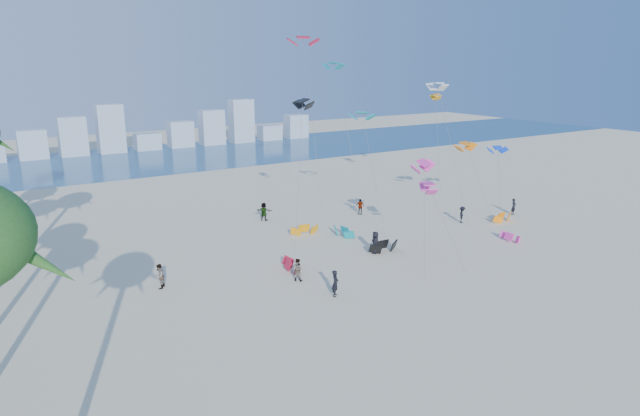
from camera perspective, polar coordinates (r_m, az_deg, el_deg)
ground at (r=30.79m, az=11.65°, el=-15.51°), size 220.00×220.00×0.00m
ocean at (r=94.00m, az=-20.22°, el=4.52°), size 220.00×220.00×0.00m
kitesurfer_near at (r=37.61m, az=1.60°, el=-7.79°), size 0.79×0.79×1.85m
kitesurfer_mid at (r=40.20m, az=-2.37°, el=-6.40°), size 1.02×1.03×1.68m
kitesurfers_far at (r=50.88m, az=1.86°, el=-1.73°), size 37.83×15.07×1.87m
grounded_kites at (r=49.09m, az=6.53°, el=-3.02°), size 26.64×13.57×0.90m
flying_kites at (r=55.95m, az=7.20°, el=10.72°), size 26.01×31.12×18.67m
distant_skyline at (r=103.07m, az=-22.24°, el=6.90°), size 85.00×3.00×8.40m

